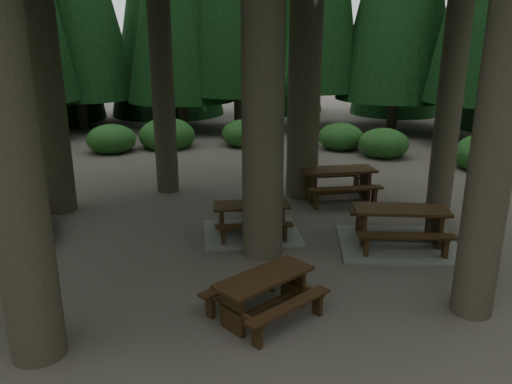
{
  "coord_description": "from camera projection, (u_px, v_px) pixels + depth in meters",
  "views": [
    {
      "loc": [
        -0.31,
        -9.48,
        4.38
      ],
      "look_at": [
        0.75,
        1.02,
        1.1
      ],
      "focal_mm": 35.0,
      "sensor_mm": 36.0,
      "label": 1
    }
  ],
  "objects": [
    {
      "name": "shrub_ring",
      "position": [
        255.0,
        226.0,
        11.0
      ],
      "size": [
        23.86,
        24.64,
        1.49
      ],
      "color": "#1D551D",
      "rests_on": "ground"
    },
    {
      "name": "ground",
      "position": [
        225.0,
        258.0,
        10.34
      ],
      "size": [
        80.0,
        80.0,
        0.0
      ],
      "primitive_type": "plane",
      "color": "#4A443C",
      "rests_on": "ground"
    },
    {
      "name": "picnic_table_c",
      "position": [
        252.0,
        224.0,
        11.53
      ],
      "size": [
        2.21,
        1.84,
        0.74
      ],
      "rotation": [
        0.0,
        0.0,
        0.01
      ],
      "color": "gray",
      "rests_on": "ground"
    },
    {
      "name": "picnic_table_d",
      "position": [
        338.0,
        179.0,
        13.95
      ],
      "size": [
        2.15,
        1.79,
        0.89
      ],
      "rotation": [
        0.0,
        0.0,
        0.07
      ],
      "color": "#311E0E",
      "rests_on": "ground"
    },
    {
      "name": "picnic_table_e",
      "position": [
        264.0,
        289.0,
        8.06
      ],
      "size": [
        2.16,
        2.09,
        0.73
      ],
      "rotation": [
        0.0,
        0.0,
        0.64
      ],
      "color": "#311E0E",
      "rests_on": "ground"
    },
    {
      "name": "picnic_table_a",
      "position": [
        399.0,
        232.0,
        10.88
      ],
      "size": [
        2.87,
        2.51,
        0.87
      ],
      "rotation": [
        0.0,
        0.0,
        -0.17
      ],
      "color": "gray",
      "rests_on": "ground"
    },
    {
      "name": "picnic_table_b",
      "position": [
        9.0,
        212.0,
        11.33
      ],
      "size": [
        2.14,
        2.39,
        0.86
      ],
      "rotation": [
        0.0,
        0.0,
        1.88
      ],
      "color": "#311E0E",
      "rests_on": "ground"
    }
  ]
}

